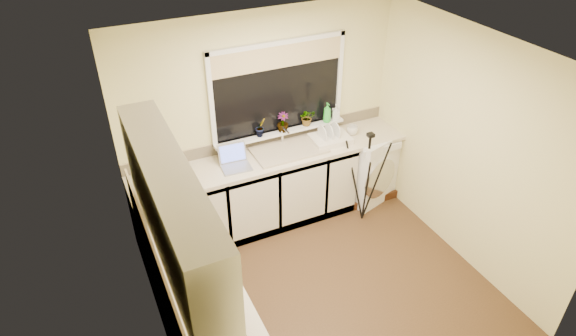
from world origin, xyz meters
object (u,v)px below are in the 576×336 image
(dish_rack, at_px, (330,139))
(plant_b, at_px, (261,127))
(cup_left, at_px, (214,294))
(kettle, at_px, (197,234))
(plant_d, at_px, (307,117))
(soap_bottle_green, at_px, (327,113))
(tripod, at_px, (366,178))
(washing_machine, at_px, (365,164))
(cup_back, at_px, (352,130))
(soap_bottle_clear, at_px, (336,112))
(microwave, at_px, (171,194))
(laptop, at_px, (234,161))
(steel_jar, at_px, (186,270))
(plant_c, at_px, (283,122))

(dish_rack, bearing_deg, plant_b, 166.92)
(cup_left, bearing_deg, kettle, 84.29)
(kettle, bearing_deg, cup_left, -95.71)
(plant_d, bearing_deg, soap_bottle_green, -6.82)
(tripod, distance_m, plant_d, 0.98)
(dish_rack, relative_size, plant_b, 2.04)
(dish_rack, relative_size, soap_bottle_green, 1.86)
(washing_machine, distance_m, cup_back, 0.55)
(soap_bottle_clear, xyz_separation_m, cup_left, (-2.16, -1.91, -0.20))
(microwave, height_order, cup_left, microwave)
(microwave, bearing_deg, plant_d, -52.48)
(laptop, xyz_separation_m, cup_left, (-0.79, -1.69, -0.02))
(dish_rack, bearing_deg, soap_bottle_green, 76.75)
(tripod, relative_size, cup_left, 13.42)
(dish_rack, height_order, plant_b, plant_b)
(soap_bottle_green, distance_m, cup_left, 2.79)
(cup_left, bearing_deg, cup_back, 37.01)
(soap_bottle_green, xyz_separation_m, soap_bottle_clear, (0.13, 0.02, -0.03))
(laptop, distance_m, soap_bottle_green, 1.28)
(soap_bottle_clear, bearing_deg, plant_b, 179.59)
(steel_jar, bearing_deg, dish_rack, 33.14)
(washing_machine, height_order, cup_left, cup_left)
(steel_jar, xyz_separation_m, microwave, (0.12, 0.94, 0.09))
(washing_machine, distance_m, steel_jar, 2.99)
(tripod, bearing_deg, plant_d, 122.95)
(plant_b, relative_size, plant_c, 0.96)
(soap_bottle_green, bearing_deg, kettle, -147.84)
(steel_jar, height_order, cup_back, steel_jar)
(kettle, relative_size, steel_jar, 1.61)
(tripod, bearing_deg, soap_bottle_clear, 95.19)
(plant_c, height_order, plant_d, plant_c)
(laptop, distance_m, cup_back, 1.51)
(microwave, distance_m, soap_bottle_clear, 2.26)
(washing_machine, relative_size, microwave, 1.66)
(washing_machine, bearing_deg, cup_left, -162.74)
(washing_machine, bearing_deg, plant_b, 152.82)
(washing_machine, xyz_separation_m, cup_back, (-0.20, 0.05, 0.51))
(steel_jar, bearing_deg, laptop, 56.37)
(plant_b, xyz_separation_m, soap_bottle_green, (0.84, -0.02, 0.01))
(dish_rack, relative_size, cup_back, 3.23)
(kettle, xyz_separation_m, soap_bottle_green, (1.97, 1.24, 0.17))
(tripod, bearing_deg, cup_left, -149.55)
(dish_rack, distance_m, tripod, 0.62)
(dish_rack, distance_m, cup_left, 2.60)
(kettle, xyz_separation_m, dish_rack, (1.91, 1.03, -0.06))
(steel_jar, bearing_deg, plant_b, 50.47)
(plant_c, relative_size, soap_bottle_clear, 1.23)
(tripod, relative_size, microwave, 2.17)
(plant_b, relative_size, soap_bottle_clear, 1.17)
(tripod, xyz_separation_m, soap_bottle_green, (-0.18, 0.66, 0.58))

